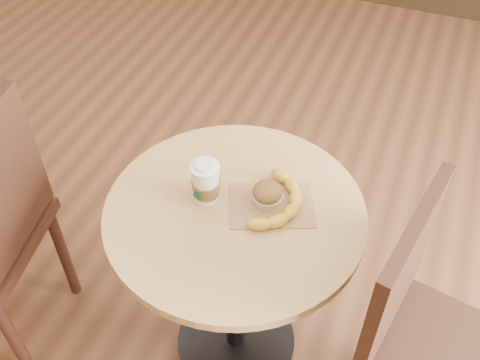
{
  "coord_description": "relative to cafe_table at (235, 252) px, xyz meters",
  "views": [
    {
      "loc": [
        0.52,
        -0.95,
        1.94
      ],
      "look_at": [
        0.12,
        0.09,
        0.83
      ],
      "focal_mm": 42.0,
      "sensor_mm": 36.0,
      "label": 1
    }
  ],
  "objects": [
    {
      "name": "cafe_table",
      "position": [
        0.0,
        0.0,
        0.0
      ],
      "size": [
        0.75,
        0.75,
        0.75
      ],
      "color": "black",
      "rests_on": "ground"
    },
    {
      "name": "chair_right",
      "position": [
        0.6,
        -0.11,
        0.0
      ],
      "size": [
        0.52,
        0.52,
        1.0
      ],
      "rotation": [
        0.0,
        0.0,
        1.38
      ],
      "color": "#351D12",
      "rests_on": "ground"
    },
    {
      "name": "kraft_bag",
      "position": [
        0.09,
        0.05,
        0.2
      ],
      "size": [
        0.29,
        0.26,
        0.0
      ],
      "primitive_type": "cube",
      "rotation": [
        0.0,
        0.0,
        0.39
      ],
      "color": "#9E734C",
      "rests_on": "cafe_table"
    },
    {
      "name": "coffee_cup",
      "position": [
        -0.09,
        0.01,
        0.26
      ],
      "size": [
        0.08,
        0.09,
        0.14
      ],
      "rotation": [
        0.0,
        0.0,
        -0.21
      ],
      "color": "white",
      "rests_on": "cafe_table"
    },
    {
      "name": "muffin",
      "position": [
        0.08,
        0.05,
        0.24
      ],
      "size": [
        0.09,
        0.09,
        0.08
      ],
      "color": "silver",
      "rests_on": "kraft_bag"
    },
    {
      "name": "banana",
      "position": [
        0.12,
        0.06,
        0.22
      ],
      "size": [
        0.15,
        0.28,
        0.04
      ],
      "primitive_type": null,
      "rotation": [
        0.0,
        0.0,
        -0.05
      ],
      "color": "gold",
      "rests_on": "kraft_bag"
    }
  ]
}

